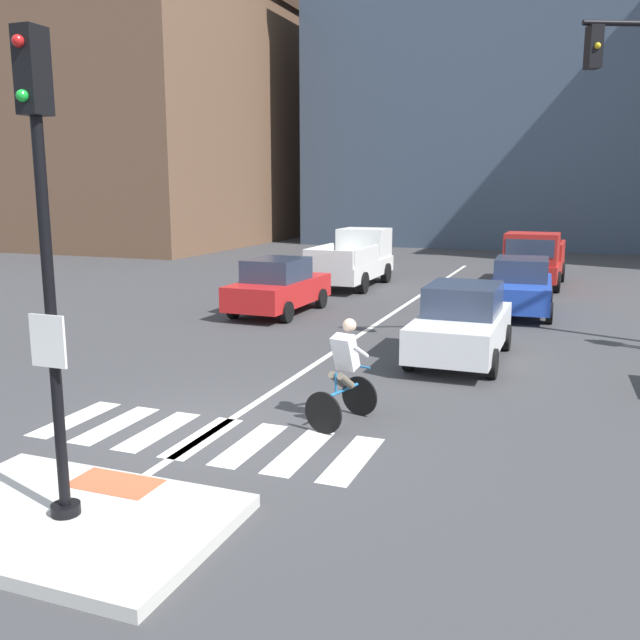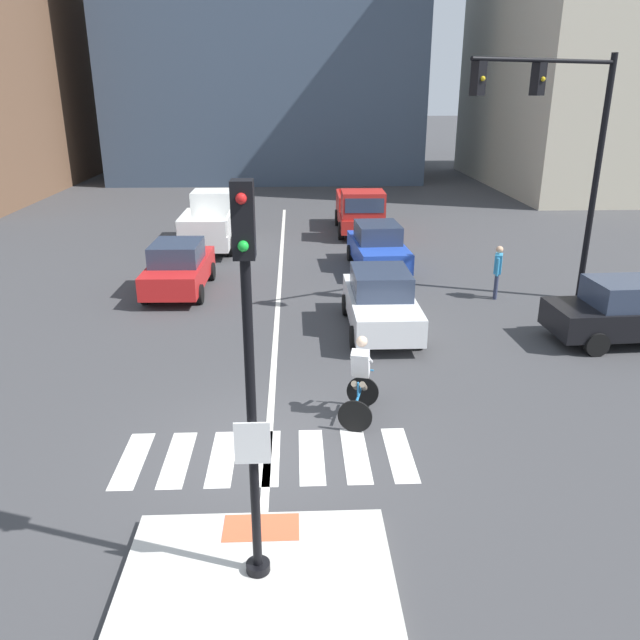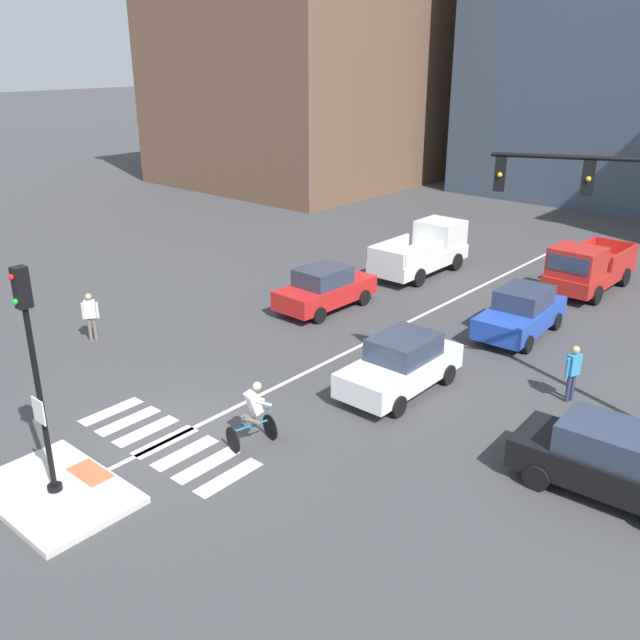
{
  "view_description": "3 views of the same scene",
  "coord_description": "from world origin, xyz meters",
  "views": [
    {
      "loc": [
        5.16,
        -8.85,
        3.73
      ],
      "look_at": [
        -0.07,
        4.9,
        0.86
      ],
      "focal_mm": 38.79,
      "sensor_mm": 36.0,
      "label": 1
    },
    {
      "loc": [
        0.55,
        -9.87,
        6.14
      ],
      "look_at": [
        1.1,
        3.72,
        1.11
      ],
      "focal_mm": 35.14,
      "sensor_mm": 36.0,
      "label": 2
    },
    {
      "loc": [
        12.72,
        -9.01,
        9.15
      ],
      "look_at": [
        0.79,
        4.74,
        1.99
      ],
      "focal_mm": 38.75,
      "sensor_mm": 36.0,
      "label": 3
    }
  ],
  "objects": [
    {
      "name": "ground_plane",
      "position": [
        0.0,
        0.0,
        0.0
      ],
      "size": [
        300.0,
        300.0,
        0.0
      ],
      "primitive_type": "plane",
      "color": "#3D3D3F"
    },
    {
      "name": "traffic_island",
      "position": [
        0.0,
        -3.22,
        0.07
      ],
      "size": [
        3.59,
        2.42,
        0.15
      ],
      "primitive_type": "cube",
      "color": "beige",
      "rests_on": "ground"
    },
    {
      "name": "tactile_pad_front",
      "position": [
        0.0,
        -2.36,
        0.15
      ],
      "size": [
        1.1,
        0.6,
        0.01
      ],
      "primitive_type": "cube",
      "color": "#DB5B38",
      "rests_on": "traffic_island"
    },
    {
      "name": "signal_pole",
      "position": [
        0.0,
        -3.23,
        3.21
      ],
      "size": [
        0.44,
        0.38,
        5.1
      ],
      "color": "black",
      "rests_on": "traffic_island"
    },
    {
      "name": "crosswalk_stripe_a",
      "position": [
        -2.37,
        -0.27,
        0.0
      ],
      "size": [
        0.44,
        1.8,
        0.01
      ],
      "primitive_type": "cube",
      "color": "silver",
      "rests_on": "ground"
    },
    {
      "name": "crosswalk_stripe_b",
      "position": [
        -1.58,
        -0.27,
        0.0
      ],
      "size": [
        0.44,
        1.8,
        0.01
      ],
      "primitive_type": "cube",
      "color": "silver",
      "rests_on": "ground"
    },
    {
      "name": "crosswalk_stripe_c",
      "position": [
        -0.79,
        -0.27,
        0.0
      ],
      "size": [
        0.44,
        1.8,
        0.01
      ],
      "primitive_type": "cube",
      "color": "silver",
      "rests_on": "ground"
    },
    {
      "name": "crosswalk_stripe_d",
      "position": [
        0.0,
        -0.27,
        0.0
      ],
      "size": [
        0.44,
        1.8,
        0.01
      ],
      "primitive_type": "cube",
      "color": "silver",
      "rests_on": "ground"
    },
    {
      "name": "crosswalk_stripe_e",
      "position": [
        0.79,
        -0.27,
        0.0
      ],
      "size": [
        0.44,
        1.8,
        0.01
      ],
      "primitive_type": "cube",
      "color": "silver",
      "rests_on": "ground"
    },
    {
      "name": "crosswalk_stripe_f",
      "position": [
        1.58,
        -0.27,
        0.0
      ],
      "size": [
        0.44,
        1.8,
        0.01
      ],
      "primitive_type": "cube",
      "color": "silver",
      "rests_on": "ground"
    },
    {
      "name": "crosswalk_stripe_g",
      "position": [
        2.37,
        -0.27,
        0.0
      ],
      "size": [
        0.44,
        1.8,
        0.01
      ],
      "primitive_type": "cube",
      "color": "silver",
      "rests_on": "ground"
    },
    {
      "name": "lane_centre_line",
      "position": [
        0.01,
        10.0,
        0.0
      ],
      "size": [
        0.14,
        28.0,
        0.01
      ],
      "primitive_type": "cube",
      "color": "silver",
      "rests_on": "ground"
    },
    {
      "name": "building_corner_left",
      "position": [
        -1.33,
        41.0,
        8.59
      ],
      "size": [
        21.85,
        17.5,
        17.14
      ],
      "color": "#3D4C60",
      "rests_on": "ground"
    },
    {
      "name": "building_far_block",
      "position": [
        -22.63,
        31.64,
        8.12
      ],
      "size": [
        17.06,
        21.49,
        16.2
      ],
      "color": "brown",
      "rests_on": "ground"
    },
    {
      "name": "car_blue_eastbound_far",
      "position": [
        3.53,
        12.03,
        0.81
      ],
      "size": [
        1.99,
        4.18,
        1.64
      ],
      "color": "#2347B7",
      "rests_on": "ground"
    },
    {
      "name": "car_white_eastbound_mid",
      "position": [
        2.82,
        5.92,
        0.81
      ],
      "size": [
        1.85,
        4.1,
        1.64
      ],
      "color": "white",
      "rests_on": "ground"
    },
    {
      "name": "car_red_westbound_far",
      "position": [
        -3.16,
        9.57,
        0.81
      ],
      "size": [
        1.91,
        4.14,
        1.64
      ],
      "color": "red",
      "rests_on": "ground"
    },
    {
      "name": "pickup_truck_white_westbound_distant",
      "position": [
        -2.88,
        16.02,
        0.98
      ],
      "size": [
        2.07,
        5.11,
        2.08
      ],
      "color": "white",
      "rests_on": "ground"
    },
    {
      "name": "pickup_truck_red_eastbound_distant",
      "position": [
        3.49,
        17.87,
        0.98
      ],
      "size": [
        2.13,
        5.13,
        2.08
      ],
      "color": "red",
      "rests_on": "ground"
    },
    {
      "name": "cyclist",
      "position": [
        1.78,
        1.12,
        0.87
      ],
      "size": [
        0.9,
        1.22,
        1.68
      ],
      "color": "black",
      "rests_on": "ground"
    }
  ]
}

